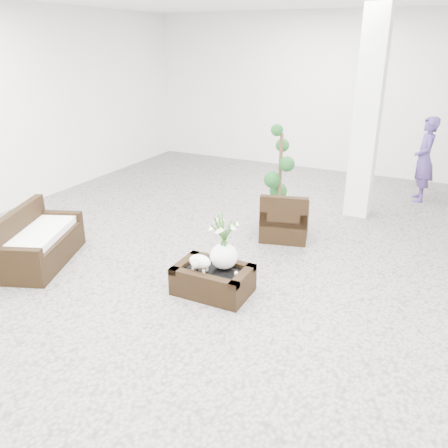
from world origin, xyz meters
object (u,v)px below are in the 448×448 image
at_px(armchair, 285,214).
at_px(loveseat, 40,237).
at_px(topiary, 280,179).
at_px(coffee_table, 213,281).

height_order(armchair, loveseat, loveseat).
relative_size(armchair, topiary, 0.45).
bearing_deg(armchair, loveseat, 26.86).
relative_size(loveseat, topiary, 0.85).
bearing_deg(coffee_table, armchair, 84.16).
xyz_separation_m(armchair, loveseat, (-2.70, -2.34, 0.00)).
distance_m(coffee_table, armchair, 2.03).
xyz_separation_m(armchair, topiary, (-0.22, 0.30, 0.46)).
height_order(loveseat, topiary, topiary).
distance_m(coffee_table, topiary, 2.40).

